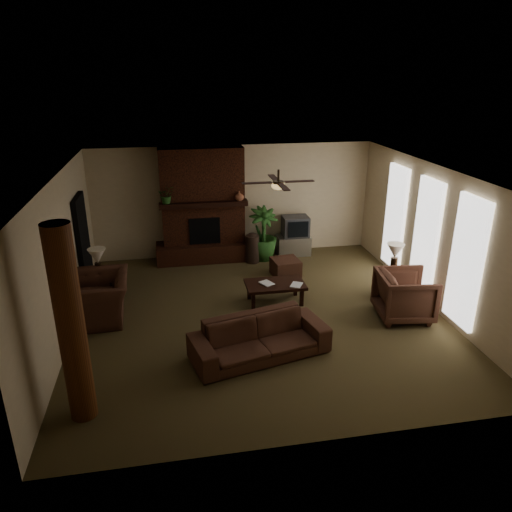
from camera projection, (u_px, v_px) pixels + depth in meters
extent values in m
plane|color=brown|center=(260.00, 315.00, 9.42)|extent=(7.00, 7.00, 0.00)
plane|color=silver|center=(260.00, 174.00, 8.40)|extent=(7.00, 7.00, 0.00)
plane|color=#CAB692|center=(234.00, 201.00, 12.12)|extent=(7.00, 0.00, 7.00)
plane|color=#CAB692|center=(315.00, 350.00, 5.70)|extent=(7.00, 0.00, 7.00)
plane|color=#CAB692|center=(62.00, 261.00, 8.32)|extent=(0.00, 7.00, 7.00)
plane|color=#CAB692|center=(434.00, 238.00, 9.50)|extent=(0.00, 7.00, 7.00)
cube|color=#4B2214|center=(203.00, 205.00, 11.75)|extent=(2.00, 0.50, 2.80)
cube|color=#4B2214|center=(205.00, 251.00, 12.09)|extent=(2.40, 0.70, 0.45)
cube|color=black|center=(205.00, 231.00, 11.73)|extent=(0.75, 0.04, 0.65)
cube|color=black|center=(204.00, 204.00, 11.46)|extent=(2.10, 0.28, 0.12)
cube|color=white|center=(395.00, 217.00, 10.97)|extent=(0.08, 0.85, 2.35)
cube|color=white|center=(426.00, 237.00, 9.69)|extent=(0.08, 0.85, 2.35)
cube|color=white|center=(466.00, 262.00, 8.41)|extent=(0.08, 0.85, 2.35)
cylinder|color=brown|center=(71.00, 326.00, 6.22)|extent=(0.36, 0.36, 2.80)
cube|color=black|center=(84.00, 245.00, 10.11)|extent=(0.10, 1.00, 2.10)
cylinder|color=black|center=(278.00, 176.00, 8.79)|extent=(0.04, 0.04, 0.24)
cylinder|color=black|center=(278.00, 183.00, 8.83)|extent=(0.20, 0.20, 0.06)
ellipsoid|color=#F2BF72|center=(278.00, 186.00, 8.85)|extent=(0.26, 0.26, 0.14)
cube|color=black|center=(299.00, 181.00, 8.89)|extent=(0.55, 0.12, 0.01)
cube|color=black|center=(257.00, 183.00, 8.76)|extent=(0.55, 0.12, 0.01)
cube|color=black|center=(274.00, 178.00, 9.19)|extent=(0.12, 0.55, 0.01)
cube|color=black|center=(283.00, 187.00, 8.46)|extent=(0.12, 0.55, 0.01)
imported|color=#4D2E21|center=(260.00, 332.00, 7.95)|extent=(2.38, 1.19, 0.89)
imported|color=#4D2E21|center=(97.00, 291.00, 9.12)|extent=(0.92, 1.35, 1.15)
imported|color=#4D2E21|center=(405.00, 293.00, 9.18)|extent=(1.05, 1.10, 1.02)
cube|color=black|center=(275.00, 285.00, 9.81)|extent=(1.20, 0.70, 0.06)
cube|color=black|center=(253.00, 301.00, 9.58)|extent=(0.07, 0.07, 0.37)
cube|color=black|center=(302.00, 297.00, 9.75)|extent=(0.07, 0.07, 0.37)
cube|color=black|center=(249.00, 291.00, 10.04)|extent=(0.07, 0.07, 0.37)
cube|color=black|center=(295.00, 287.00, 10.21)|extent=(0.07, 0.07, 0.37)
cube|color=#4D2E21|center=(286.00, 267.00, 11.18)|extent=(0.67, 0.67, 0.40)
cube|color=#BAB9BC|center=(293.00, 245.00, 12.46)|extent=(0.86, 0.51, 0.50)
cube|color=#3D3D40|center=(295.00, 226.00, 12.27)|extent=(0.66, 0.51, 0.52)
cube|color=black|center=(298.00, 230.00, 12.02)|extent=(0.52, 0.04, 0.40)
cylinder|color=#32231B|center=(252.00, 249.00, 11.91)|extent=(0.34, 0.34, 0.70)
sphere|color=#32231B|center=(252.00, 239.00, 11.82)|extent=(0.34, 0.34, 0.34)
imported|color=#2A5622|center=(263.00, 245.00, 12.12)|extent=(1.08, 1.48, 0.75)
cube|color=black|center=(104.00, 290.00, 9.87)|extent=(0.57, 0.57, 0.55)
cylinder|color=black|center=(99.00, 271.00, 9.65)|extent=(0.15, 0.15, 0.35)
cone|color=beige|center=(97.00, 256.00, 9.53)|extent=(0.38, 0.38, 0.30)
cube|color=black|center=(390.00, 285.00, 10.11)|extent=(0.60, 0.60, 0.55)
cylinder|color=black|center=(394.00, 266.00, 9.91)|extent=(0.17, 0.17, 0.35)
cone|color=beige|center=(395.00, 251.00, 9.79)|extent=(0.45, 0.45, 0.30)
imported|color=#2A5622|center=(167.00, 197.00, 11.24)|extent=(0.41, 0.45, 0.33)
imported|color=#92543A|center=(239.00, 196.00, 11.51)|extent=(0.23, 0.23, 0.22)
imported|color=#999999|center=(263.00, 279.00, 9.65)|extent=(0.21, 0.12, 0.29)
imported|color=#999999|center=(291.00, 278.00, 9.68)|extent=(0.20, 0.12, 0.29)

